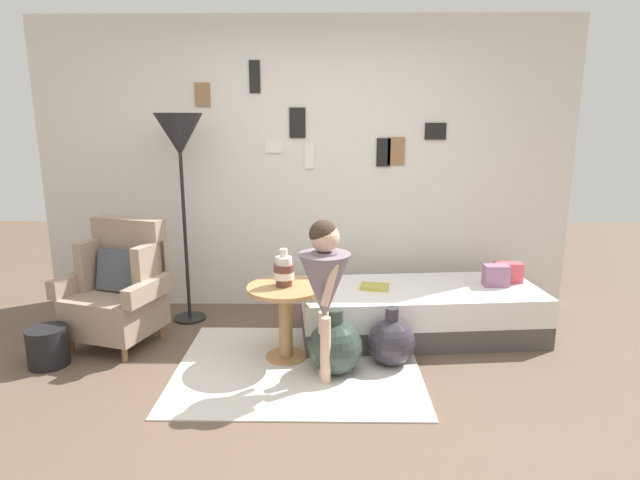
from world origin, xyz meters
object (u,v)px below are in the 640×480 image
object	(u,v)px
armchair	(120,289)
floor_lamp	(180,143)
person_child	(325,281)
daybed	(419,311)
magazine_basket	(48,347)
side_table	(285,307)
vase_striped	(284,270)
demijohn_far	(391,341)
demijohn_near	(335,347)
book_on_daybed	(374,287)

from	to	relation	value
armchair	floor_lamp	bearing A→B (deg)	50.60
armchair	person_child	bearing A→B (deg)	-20.95
daybed	floor_lamp	xyz separation A→B (m)	(-1.97, 0.30, 1.34)
floor_lamp	magazine_basket	size ratio (longest dim) A/B	6.33
side_table	vase_striped	size ratio (longest dim) A/B	2.04
demijohn_far	vase_striped	bearing A→B (deg)	172.63
vase_striped	magazine_basket	world-z (taller)	vase_striped
side_table	magazine_basket	bearing A→B (deg)	-175.45
demijohn_near	magazine_basket	distance (m)	2.05
armchair	demijohn_near	xyz separation A→B (m)	(1.67, -0.50, -0.25)
side_table	floor_lamp	size ratio (longest dim) A/B	0.31
demijohn_near	person_child	bearing A→B (deg)	-123.60
floor_lamp	side_table	bearing A→B (deg)	-40.00
armchair	floor_lamp	distance (m)	1.27
side_table	demijohn_far	distance (m)	0.80
armchair	side_table	distance (m)	1.34
side_table	vase_striped	bearing A→B (deg)	117.39
vase_striped	person_child	world-z (taller)	person_child
floor_lamp	book_on_daybed	xyz separation A→B (m)	(1.59, -0.34, -1.12)
side_table	vase_striped	xyz separation A→B (m)	(-0.01, 0.02, 0.27)
daybed	magazine_basket	bearing A→B (deg)	-167.71
daybed	person_child	world-z (taller)	person_child
armchair	side_table	bearing A→B (deg)	-12.00
floor_lamp	vase_striped	bearing A→B (deg)	-39.68
armchair	book_on_daybed	xyz separation A→B (m)	(1.99, 0.15, -0.02)
side_table	floor_lamp	bearing A→B (deg)	140.00
person_child	book_on_daybed	bearing A→B (deg)	62.65
vase_striped	demijohn_near	world-z (taller)	vase_striped
floor_lamp	magazine_basket	bearing A→B (deg)	-130.92
floor_lamp	demijohn_far	distance (m)	2.32
side_table	demijohn_near	bearing A→B (deg)	-31.63
armchair	book_on_daybed	world-z (taller)	armchair
vase_striped	demijohn_far	distance (m)	0.92
daybed	demijohn_far	bearing A→B (deg)	-118.14
demijohn_near	armchair	bearing A→B (deg)	163.35
demijohn_near	magazine_basket	world-z (taller)	demijohn_near
daybed	person_child	xyz separation A→B (m)	(-0.77, -0.80, 0.50)
demijohn_far	floor_lamp	bearing A→B (deg)	153.08
armchair	demijohn_far	xyz separation A→B (m)	(2.07, -0.36, -0.26)
side_table	floor_lamp	distance (m)	1.65
vase_striped	demijohn_near	size ratio (longest dim) A/B	0.59
demijohn_near	demijohn_far	distance (m)	0.43
floor_lamp	armchair	bearing A→B (deg)	-129.40
armchair	vase_striped	xyz separation A→B (m)	(1.30, -0.26, 0.23)
side_table	daybed	bearing A→B (deg)	23.74
person_child	side_table	bearing A→B (deg)	130.57
magazine_basket	demijohn_near	bearing A→B (deg)	-2.41
vase_striped	demijohn_far	world-z (taller)	vase_striped
vase_striped	person_child	xyz separation A→B (m)	(0.29, -0.35, 0.04)
book_on_daybed	demijohn_far	bearing A→B (deg)	-81.00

